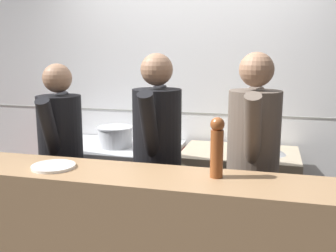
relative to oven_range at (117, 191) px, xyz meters
The scene contains 11 objects.
wall_back_tiled 1.12m from the oven_range, 33.81° to the left, with size 8.00×0.06×2.60m.
oven_range is the anchor object (origin of this frame).
prep_counter 1.12m from the oven_range, ahead, with size 0.96×0.65×0.90m.
stock_pot 0.54m from the oven_range, 77.04° to the right, with size 0.32×0.32×0.18m.
mixing_bowl_steel 1.44m from the oven_range, ahead, with size 0.27×0.27×0.09m.
chefs_knife 1.27m from the oven_range, ahead, with size 0.38×0.07×0.02m.
plated_dish_main 1.32m from the oven_range, 86.49° to the right, with size 0.27×0.27×0.02m.
pepper_mill 1.71m from the oven_range, 46.11° to the right, with size 0.08×0.08×0.35m.
chef_head_cook 0.81m from the oven_range, 107.37° to the right, with size 0.39×0.72×1.64m.
chef_sous 0.97m from the oven_range, 46.81° to the right, with size 0.37×0.75×1.72m.
chef_line 1.48m from the oven_range, 26.11° to the right, with size 0.35×0.75×1.72m.
Camera 1 is at (0.74, -2.27, 1.73)m, focal length 42.00 mm.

